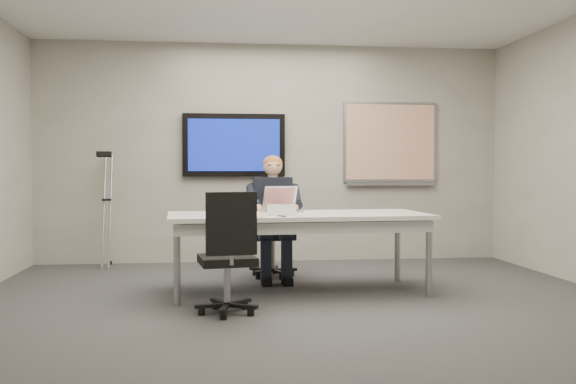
{
  "coord_description": "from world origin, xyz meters",
  "views": [
    {
      "loc": [
        -0.77,
        -5.26,
        1.19
      ],
      "look_at": [
        -0.03,
        1.05,
        0.97
      ],
      "focal_mm": 40.0,
      "sensor_mm": 36.0,
      "label": 1
    }
  ],
  "objects": [
    {
      "name": "wall_front",
      "position": [
        0.0,
        -3.0,
        1.4
      ],
      "size": [
        6.0,
        0.02,
        2.8
      ],
      "primitive_type": "cube",
      "color": "gray",
      "rests_on": "ground"
    },
    {
      "name": "office_chair_far",
      "position": [
        -0.12,
        1.83,
        0.32
      ],
      "size": [
        0.53,
        0.53,
        1.04
      ],
      "rotation": [
        0.0,
        0.0,
        0.08
      ],
      "color": "black",
      "rests_on": "ground"
    },
    {
      "name": "whiteboard",
      "position": [
        1.55,
        2.97,
        1.53
      ],
      "size": [
        1.25,
        0.08,
        1.1
      ],
      "color": "#93959B",
      "rests_on": "wall_back"
    },
    {
      "name": "office_chair_near",
      "position": [
        -0.65,
        -0.04,
        0.32
      ],
      "size": [
        0.55,
        0.55,
        1.01
      ],
      "rotation": [
        0.0,
        0.0,
        3.28
      ],
      "color": "black",
      "rests_on": "ground"
    },
    {
      "name": "conference_table",
      "position": [
        0.05,
        0.86,
        0.68
      ],
      "size": [
        2.53,
        1.17,
        0.76
      ],
      "rotation": [
        0.0,
        0.0,
        0.05
      ],
      "color": "white",
      "rests_on": "ground"
    },
    {
      "name": "pen",
      "position": [
        -0.16,
        0.46,
        0.77
      ],
      "size": [
        0.07,
        0.13,
        0.01
      ],
      "primitive_type": "cylinder",
      "rotation": [
        0.0,
        1.57,
        2.01
      ],
      "color": "black",
      "rests_on": "conference_table"
    },
    {
      "name": "crutch",
      "position": [
        -2.05,
        2.74,
        0.72
      ],
      "size": [
        0.51,
        0.82,
        1.5
      ],
      "primitive_type": null,
      "rotation": [
        -0.26,
        0.0,
        0.43
      ],
      "color": "#95989C",
      "rests_on": "ground"
    },
    {
      "name": "seated_person",
      "position": [
        -0.12,
        1.58,
        0.54
      ],
      "size": [
        0.42,
        0.72,
        1.34
      ],
      "rotation": [
        0.0,
        0.0,
        0.02
      ],
      "color": "#1D2330",
      "rests_on": "office_chair_far"
    },
    {
      "name": "laptop",
      "position": [
        -0.09,
        1.1,
        0.83
      ],
      "size": [
        0.43,
        0.45,
        0.26
      ],
      "rotation": [
        0.0,
        0.0,
        0.35
      ],
      "color": "silver",
      "rests_on": "conference_table"
    },
    {
      "name": "name_tent",
      "position": [
        -0.15,
        0.59,
        0.82
      ],
      "size": [
        0.27,
        0.14,
        0.1
      ],
      "primitive_type": null,
      "rotation": [
        0.0,
        0.0,
        -0.25
      ],
      "color": "white",
      "rests_on": "conference_table"
    },
    {
      "name": "floor",
      "position": [
        0.0,
        0.0,
        0.0
      ],
      "size": [
        6.0,
        6.0,
        0.02
      ],
      "primitive_type": "cube",
      "color": "#363639",
      "rests_on": "ground"
    },
    {
      "name": "wall_back",
      "position": [
        0.0,
        3.0,
        1.4
      ],
      "size": [
        6.0,
        0.02,
        2.8
      ],
      "primitive_type": "cube",
      "color": "gray",
      "rests_on": "ground"
    },
    {
      "name": "tv_display",
      "position": [
        -0.5,
        2.95,
        1.5
      ],
      "size": [
        1.3,
        0.09,
        0.8
      ],
      "color": "black",
      "rests_on": "wall_back"
    }
  ]
}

